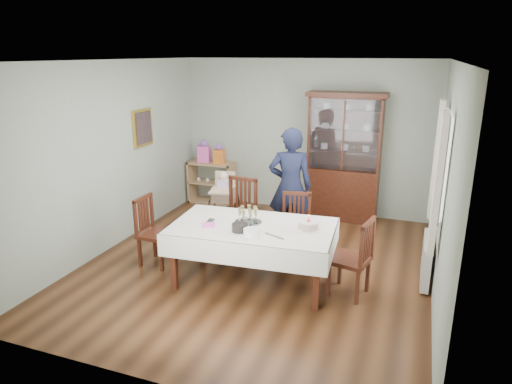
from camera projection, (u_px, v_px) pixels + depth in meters
The scene contains 25 objects.
floor at pixel (257, 265), 6.26m from camera, with size 5.00×5.00×0.00m, color #593319.
room_shell at pixel (270, 136), 6.24m from camera, with size 5.00×5.00×5.00m.
dining_table at pixel (253, 253), 5.70m from camera, with size 2.08×1.29×0.76m.
china_cabinet at pixel (344, 155), 7.71m from camera, with size 1.30×0.48×2.18m.
sideboard at pixel (212, 182), 8.76m from camera, with size 0.90×0.38×0.80m.
picture_frame at pixel (143, 128), 7.22m from camera, with size 0.04×0.48×0.58m, color gold.
window at pixel (443, 163), 5.35m from camera, with size 0.04×1.02×1.22m, color white.
curtain_left at pixel (438, 185), 4.84m from camera, with size 0.07×0.30×1.55m, color silver.
curtain_right at pixel (436, 160), 5.95m from camera, with size 0.07×0.30×1.55m, color silver.
radiator at pixel (426, 259), 5.73m from camera, with size 0.10×0.80×0.55m, color white.
chair_far_left at pixel (237, 229), 6.68m from camera, with size 0.51×0.51×1.05m.
chair_far_right at pixel (295, 240), 6.38m from camera, with size 0.49×0.49×0.93m.
chair_end_left at pixel (156, 244), 6.23m from camera, with size 0.44×0.44×0.94m.
chair_end_right at pixel (350, 272), 5.42m from camera, with size 0.52×0.52×0.97m.
woman at pixel (290, 187), 6.76m from camera, with size 0.65×0.42×1.77m, color black.
high_chair at pixel (224, 209), 7.30m from camera, with size 0.51×0.51×1.01m.
champagne_tray at pixel (248, 218), 5.66m from camera, with size 0.34×0.34×0.20m.
birthday_cake at pixel (308, 226), 5.45m from camera, with size 0.28×0.28×0.19m.
plate_stack_dark at pixel (240, 227), 5.41m from camera, with size 0.19×0.19×0.09m, color black.
plate_stack_white at pixel (252, 232), 5.27m from camera, with size 0.20×0.20×0.08m, color white.
napkin_stack at pixel (209, 225), 5.57m from camera, with size 0.15×0.15×0.02m, color #F95BBF.
cutlery at pixel (208, 220), 5.75m from camera, with size 0.11×0.15×0.01m, color silver, non-canonical shape.
cake_knife at pixel (274, 236), 5.25m from camera, with size 0.29×0.03×0.01m, color silver.
gift_bag_pink at pixel (204, 152), 8.62m from camera, with size 0.24×0.18×0.42m.
gift_bag_orange at pixel (219, 155), 8.52m from camera, with size 0.21×0.16×0.37m.
Camera 1 is at (1.93, -5.35, 2.79)m, focal length 32.00 mm.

